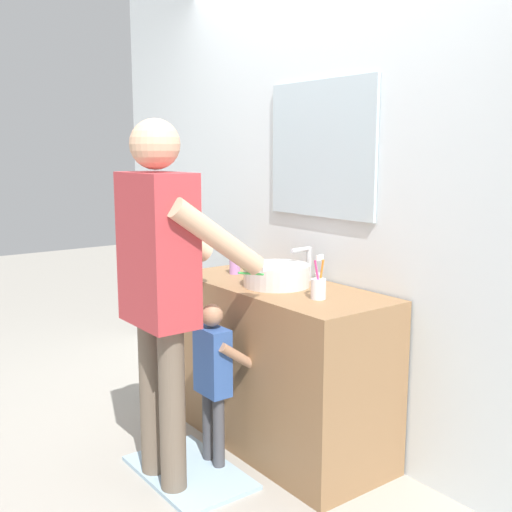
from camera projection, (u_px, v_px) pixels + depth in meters
The scene contains 10 objects.
ground_plane at pixel (232, 459), 3.11m from camera, with size 14.00×14.00×0.00m, color #9E998E.
back_wall at pixel (327, 185), 3.25m from camera, with size 4.40×0.10×2.70m.
vanity_cabinet at pixel (279, 366), 3.22m from camera, with size 1.25×0.54×0.86m, color olive.
sink_basin at pixel (277, 275), 3.12m from camera, with size 0.33×0.33×0.11m.
faucet at pixel (307, 266), 3.24m from camera, with size 0.18×0.14×0.18m.
toothbrush_cup at pixel (318, 287), 2.85m from camera, with size 0.07×0.07×0.21m.
soap_bottle at pixel (235, 262), 3.43m from camera, with size 0.06×0.06×0.17m.
bath_mat at pixel (189, 472), 2.96m from camera, with size 0.64×0.40×0.02m, color #99B7CC.
child_toddler at pixel (214, 371), 2.97m from camera, with size 0.25×0.25×0.82m.
adult_parent at pixel (162, 272), 2.73m from camera, with size 0.52×0.55×1.67m.
Camera 1 is at (2.39, -1.64, 1.54)m, focal length 43.35 mm.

